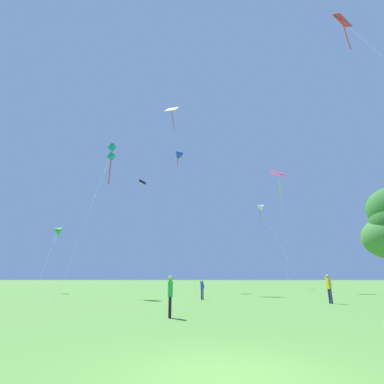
# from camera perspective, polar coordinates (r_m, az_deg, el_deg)

# --- Properties ---
(ground_plane) EXTENTS (400.00, 400.00, 0.00)m
(ground_plane) POSITION_cam_1_polar(r_m,az_deg,el_deg) (5.79, 7.34, -32.79)
(ground_plane) COLOR #5B933D
(kite_red_high) EXTENTS (3.57, 12.29, 26.81)m
(kite_red_high) POSITION_cam_1_polar(r_m,az_deg,el_deg) (34.89, 28.46, 26.73)
(kite_red_high) COLOR red
(kite_red_high) RESTS_ON ground_plane
(kite_black_large) EXTENTS (4.53, 8.42, 17.26)m
(kite_black_large) POSITION_cam_1_polar(r_m,az_deg,el_deg) (47.04, -9.72, 0.89)
(kite_black_large) COLOR black
(kite_black_large) RESTS_ON ground_plane
(kite_teal_box) EXTENTS (1.71, 11.71, 15.35)m
(kite_teal_box) POSITION_cam_1_polar(r_m,az_deg,el_deg) (31.68, -15.74, 7.47)
(kite_teal_box) COLOR teal
(kite_teal_box) RESTS_ON ground_plane
(kite_yellow_diamond) EXTENTS (4.22, 10.72, 25.49)m
(kite_yellow_diamond) POSITION_cam_1_polar(r_m,az_deg,el_deg) (41.95, -4.15, 14.90)
(kite_yellow_diamond) COLOR yellow
(kite_yellow_diamond) RESTS_ON ground_plane
(kite_green_small) EXTENTS (3.31, 8.27, 7.66)m
(kite_green_small) POSITION_cam_1_polar(r_m,az_deg,el_deg) (37.82, -25.31, -6.88)
(kite_green_small) COLOR green
(kite_green_small) RESTS_ON ground_plane
(kite_pink_low) EXTENTS (2.51, 5.82, 15.74)m
(kite_pink_low) POSITION_cam_1_polar(r_m,az_deg,el_deg) (39.79, 16.93, 2.34)
(kite_pink_low) COLOR pink
(kite_pink_low) RESTS_ON ground_plane
(kite_white_distant) EXTENTS (3.20, 11.13, 13.78)m
(kite_white_distant) POSITION_cam_1_polar(r_m,az_deg,el_deg) (49.48, 13.33, -2.88)
(kite_white_distant) COLOR white
(kite_white_distant) RESTS_ON ground_plane
(kite_blue_delta) EXTENTS (3.70, 6.34, 19.87)m
(kite_blue_delta) POSITION_cam_1_polar(r_m,az_deg,el_deg) (42.37, -2.87, 7.69)
(kite_blue_delta) COLOR blue
(kite_blue_delta) RESTS_ON ground_plane
(person_with_spool) EXTENTS (0.26, 0.58, 1.82)m
(person_with_spool) POSITION_cam_1_polar(r_m,az_deg,el_deg) (21.76, 25.62, -16.51)
(person_with_spool) COLOR #2D3351
(person_with_spool) RESTS_ON ground_plane
(person_far_back) EXTENTS (0.23, 0.55, 1.70)m
(person_far_back) POSITION_cam_1_polar(r_m,az_deg,el_deg) (12.95, -4.37, -19.28)
(person_far_back) COLOR black
(person_far_back) RESTS_ON ground_plane
(person_child_small) EXTENTS (0.40, 0.36, 1.45)m
(person_child_small) POSITION_cam_1_polar(r_m,az_deg,el_deg) (23.13, 2.04, -18.52)
(person_child_small) COLOR #2D3351
(person_child_small) RESTS_ON ground_plane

